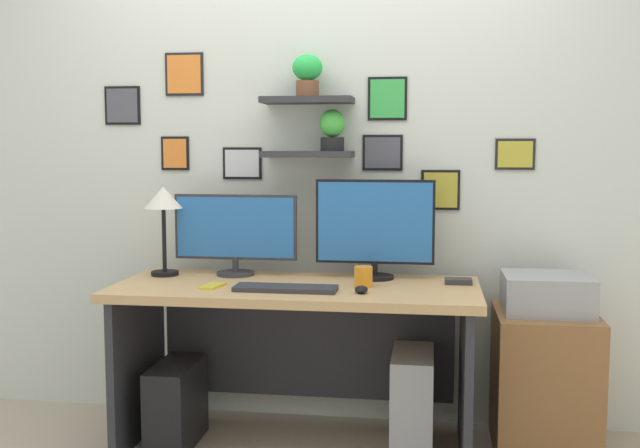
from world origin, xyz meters
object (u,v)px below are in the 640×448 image
object	(u,v)px
scissors_tray	(458,281)
keyboard	(286,288)
computer_mouse	(361,289)
coffee_mug	(363,277)
printer	(547,294)
desk	(298,328)
computer_tower_left	(176,404)
monitor_left	(235,232)
desk_lamp	(163,206)
monitor_right	(375,227)
cell_phone	(212,286)
drawer_cabinet	(544,381)
computer_tower_right	(412,404)

from	to	relation	value
scissors_tray	keyboard	bearing A→B (deg)	-159.95
computer_mouse	coffee_mug	bearing A→B (deg)	91.60
scissors_tray	printer	bearing A→B (deg)	2.82
desk	printer	distance (m)	1.12
computer_tower_left	monitor_left	bearing A→B (deg)	50.38
computer_tower_left	desk_lamp	bearing A→B (deg)	119.81
computer_mouse	monitor_right	bearing A→B (deg)	85.41
computer_mouse	scissors_tray	xyz separation A→B (m)	(0.41, 0.27, -0.00)
keyboard	printer	size ratio (longest dim) A/B	1.16
cell_phone	drawer_cabinet	distance (m)	1.54
computer_tower_right	scissors_tray	bearing A→B (deg)	34.94
desk	coffee_mug	xyz separation A→B (m)	(0.30, -0.05, 0.26)
monitor_left	keyboard	size ratio (longest dim) A/B	1.35
coffee_mug	computer_tower_left	distance (m)	1.04
desk_lamp	drawer_cabinet	world-z (taller)	desk_lamp
desk	computer_tower_left	world-z (taller)	desk
drawer_cabinet	computer_tower_left	bearing A→B (deg)	-173.26
coffee_mug	printer	bearing A→B (deg)	10.50
computer_mouse	printer	size ratio (longest dim) A/B	0.24
monitor_right	printer	size ratio (longest dim) A/B	1.45
desk	coffee_mug	distance (m)	0.40
desk	computer_tower_left	bearing A→B (deg)	-169.67
computer_mouse	scissors_tray	distance (m)	0.49
computer_tower_left	computer_tower_right	world-z (taller)	computer_tower_right
desk	cell_phone	size ratio (longest dim) A/B	11.56
monitor_right	printer	distance (m)	0.82
monitor_right	printer	world-z (taller)	monitor_right
computer_tower_right	computer_mouse	bearing A→B (deg)	-147.96
keyboard	computer_tower_left	bearing A→B (deg)	170.09
keyboard	drawer_cabinet	bearing A→B (deg)	14.36
desk	drawer_cabinet	bearing A→B (deg)	4.92
monitor_left	drawer_cabinet	size ratio (longest dim) A/B	0.94
computer_tower_right	drawer_cabinet	bearing A→B (deg)	14.94
cell_phone	coffee_mug	bearing A→B (deg)	20.70
keyboard	computer_tower_right	bearing A→B (deg)	13.74
cell_phone	scissors_tray	bearing A→B (deg)	23.99
scissors_tray	computer_tower_right	distance (m)	0.58
keyboard	drawer_cabinet	xyz separation A→B (m)	(1.12, 0.29, -0.45)
printer	scissors_tray	bearing A→B (deg)	-177.18
computer_tower_right	coffee_mug	bearing A→B (deg)	178.26
desk	keyboard	bearing A→B (deg)	-96.19
monitor_left	scissors_tray	distance (m)	1.07
desk	scissors_tray	xyz separation A→B (m)	(0.72, 0.08, 0.22)
desk_lamp	cell_phone	world-z (taller)	desk_lamp
monitor_left	computer_tower_left	xyz separation A→B (m)	(-0.22, -0.26, -0.77)
computer_tower_right	desk_lamp	bearing A→B (deg)	172.25
keyboard	computer_tower_right	world-z (taller)	keyboard
coffee_mug	computer_tower_left	size ratio (longest dim) A/B	0.22
monitor_left	keyboard	xyz separation A→B (m)	(0.31, -0.36, -0.20)
computer_mouse	cell_phone	size ratio (longest dim) A/B	0.64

